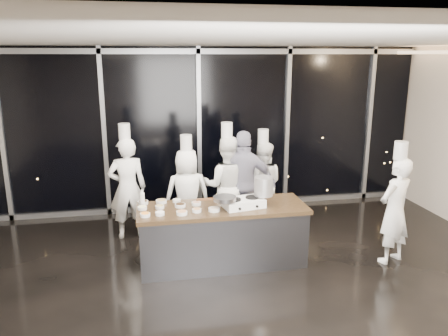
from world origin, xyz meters
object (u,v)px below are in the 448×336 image
(chef_far_left, at_px, (128,187))
(chef_center, at_px, (227,185))
(guest, at_px, (244,184))
(chef_right, at_px, (262,184))
(demo_counter, at_px, (222,235))
(chef_side, at_px, (395,209))
(stock_pot, at_px, (264,186))
(chef_left, at_px, (187,194))
(frying_pan, at_px, (224,199))
(stove, at_px, (243,203))

(chef_far_left, xyz_separation_m, chef_center, (1.67, -0.15, -0.01))
(guest, xyz_separation_m, chef_right, (0.42, 0.35, -0.12))
(chef_far_left, relative_size, chef_right, 1.10)
(demo_counter, distance_m, chef_side, 2.57)
(stock_pot, height_order, chef_left, chef_left)
(frying_pan, bearing_deg, chef_center, 66.70)
(demo_counter, distance_m, stock_pot, 0.95)
(demo_counter, relative_size, chef_right, 1.38)
(demo_counter, xyz_separation_m, chef_center, (0.29, 1.13, 0.42))
(stock_pot, xyz_separation_m, chef_right, (0.37, 1.40, -0.39))
(chef_side, bearing_deg, guest, -59.25)
(frying_pan, relative_size, stock_pot, 2.15)
(chef_center, bearing_deg, chef_left, 22.07)
(guest, bearing_deg, demo_counter, 76.62)
(stock_pot, bearing_deg, chef_left, 133.88)
(stock_pot, bearing_deg, chef_center, 105.76)
(stove, xyz_separation_m, chef_side, (2.22, -0.33, -0.13))
(chef_center, height_order, chef_side, chef_center)
(stock_pot, xyz_separation_m, chef_left, (-1.01, 1.06, -0.39))
(chef_left, bearing_deg, chef_side, 151.43)
(demo_counter, height_order, chef_center, chef_center)
(stove, relative_size, chef_left, 0.36)
(demo_counter, bearing_deg, frying_pan, -90.08)
(stove, xyz_separation_m, stock_pot, (0.32, 0.05, 0.21))
(chef_far_left, height_order, guest, chef_far_left)
(stove, bearing_deg, frying_pan, -177.45)
(demo_counter, distance_m, frying_pan, 0.63)
(frying_pan, bearing_deg, guest, 53.43)
(frying_pan, height_order, chef_side, chef_side)
(stock_pot, distance_m, chef_right, 1.50)
(stove, xyz_separation_m, guest, (0.27, 1.10, -0.05))
(frying_pan, distance_m, guest, 1.31)
(stove, distance_m, chef_side, 2.25)
(chef_left, bearing_deg, chef_far_left, -16.49)
(stove, relative_size, guest, 0.35)
(guest, bearing_deg, frying_pan, 79.68)
(chef_center, bearing_deg, stove, 104.60)
(frying_pan, relative_size, guest, 0.33)
(stove, height_order, chef_center, chef_center)
(chef_far_left, bearing_deg, chef_side, 150.30)
(demo_counter, relative_size, chef_side, 1.33)
(guest, height_order, chef_right, guest)
(stove, bearing_deg, chef_left, 111.58)
(guest, bearing_deg, chef_center, -4.67)
(chef_far_left, height_order, chef_left, chef_far_left)
(demo_counter, xyz_separation_m, chef_far_left, (-1.38, 1.28, 0.43))
(frying_pan, bearing_deg, stove, 2.55)
(chef_left, relative_size, chef_right, 1.00)
(guest, bearing_deg, stove, 91.66)
(chef_left, distance_m, guest, 0.98)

